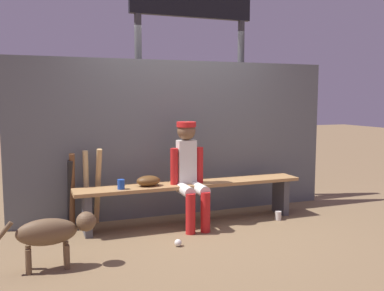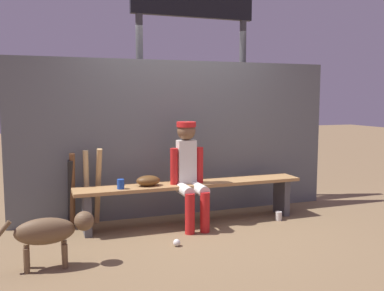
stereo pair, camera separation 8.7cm
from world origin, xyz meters
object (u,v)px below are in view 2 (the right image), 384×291
Objects in this scene: cup_on_bench at (121,184)px; scoreboard at (197,19)px; bat_wood_tan at (98,186)px; cup_on_ground at (279,216)px; baseball at (177,243)px; player_seated at (190,170)px; bat_wood_dark at (72,190)px; bat_wood_natural at (87,188)px; baseball_glove at (148,181)px; dog at (52,231)px; bat_aluminum_black at (71,193)px; dugout_bench at (192,191)px.

cup_on_bench is 2.75m from scoreboard.
bat_wood_tan reaches higher than cup_on_ground.
cup_on_bench reaches higher than baseball.
player_seated is 1.39× the size of bat_wood_dark.
baseball is at bearing -162.75° from cup_on_ground.
bat_wood_tan is 0.13m from bat_wood_natural.
baseball is (0.78, -1.06, -0.42)m from bat_wood_natural.
cup_on_ground is 1.00× the size of cup_on_bench.
scoreboard reaches higher than baseball.
player_seated is 0.50m from baseball_glove.
player_seated reaches higher than cup_on_bench.
cup_on_bench is 1.12m from dog.
player_seated is at bearing -17.86° from bat_wood_dark.
bat_wood_natural is 2.37m from cup_on_ground.
dog is (-1.10, -0.86, -0.22)m from baseball_glove.
baseball_glove is 1.69m from cup_on_ground.
bat_wood_natural is at bearing 12.81° from bat_wood_dark.
player_seated is 1.42m from bat_aluminum_black.
baseball is at bearing -116.31° from scoreboard.
player_seated is at bearing -122.21° from dugout_bench.
bat_aluminum_black is at bearing 143.24° from cup_on_bench.
baseball_glove is at bearing -27.30° from bat_wood_natural.
dugout_bench is 25.37× the size of cup_on_ground.
bat_wood_natural is at bearing -155.32° from scoreboard.
scoreboard is (0.48, 1.12, 2.24)m from dugout_bench.
player_seated is at bearing 25.51° from dog.
cup_on_ground is at bearing 17.25° from baseball.
bat_wood_natural is 0.54m from cup_on_bench.
player_seated is at bearing -13.68° from baseball_glove.
bat_wood_tan is at bearing 1.97° from bat_wood_dark.
bat_wood_natural is 1.08× the size of dog.
dog is (-2.12, -1.98, -2.30)m from scoreboard.
baseball is at bearing -57.69° from bat_wood_tan.
bat_aluminum_black is at bearing -156.96° from scoreboard.
bat_wood_dark is at bearing 162.14° from player_seated.
cup_on_ground is 0.13× the size of dog.
scoreboard is at bearing 27.29° from bat_wood_tan.
bat_aluminum_black is at bearing 159.32° from baseball_glove.
baseball_glove is 0.34m from cup_on_bench.
bat_wood_natural reaches higher than cup_on_ground.
cup_on_bench is 0.13× the size of dog.
bat_aluminum_black is 0.97× the size of dog.
cup_on_ground is 2.98m from scoreboard.
baseball is (0.97, -1.04, -0.37)m from bat_aluminum_black.
bat_wood_natural reaches higher than bat_wood_dark.
dog is at bearing -101.76° from bat_aluminum_black.
scoreboard is at bearing 23.68° from bat_wood_dark.
dog is at bearing -167.31° from cup_on_ground.
cup_on_bench is at bearing -50.97° from bat_wood_natural.
baseball is (0.65, -1.03, -0.43)m from bat_wood_tan.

